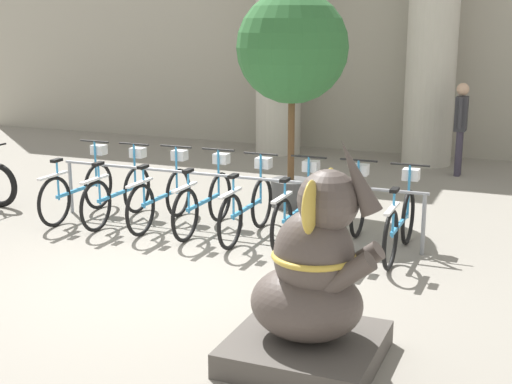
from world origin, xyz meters
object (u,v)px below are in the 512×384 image
Objects in this scene: bicycle_0 at (79,188)px; elephant_statue at (312,289)px; bicycle_5 at (297,211)px; person_pedestrian at (461,121)px; potted_tree at (292,52)px; bicycle_2 at (162,196)px; bicycle_1 at (119,192)px; bicycle_3 at (205,200)px; bicycle_4 at (248,206)px; bicycle_7 at (401,222)px; bicycle_6 at (348,215)px.

bicycle_0 is 0.90× the size of elephant_statue.
bicycle_0 is 1.00× the size of bicycle_5.
elephant_statue reaches higher than person_pedestrian.
bicycle_5 is (3.26, 0.05, 0.00)m from bicycle_0.
bicycle_5 is 0.54× the size of potted_tree.
person_pedestrian is (3.32, 4.87, 0.58)m from bicycle_2.
bicycle_0 is 3.62m from potted_tree.
bicycle_1 is 1.31m from bicycle_3.
elephant_statue is (1.84, -2.98, 0.22)m from bicycle_4.
elephant_statue is at bearing -92.26° from bicycle_7.
potted_tree is at bearing 111.78° from elephant_statue.
person_pedestrian is (0.18, 7.91, 0.36)m from elephant_statue.
bicycle_6 is 0.65m from bicycle_7.
bicycle_6 is 4.96m from person_pedestrian.
bicycle_7 is (4.57, 0.03, 0.00)m from bicycle_0.
potted_tree is at bearing 139.67° from bicycle_7.
bicycle_0 is 0.65m from bicycle_1.
elephant_statue reaches higher than bicycle_3.
bicycle_4 and bicycle_6 have the same top height.
bicycle_4 is 5.36m from person_pedestrian.
bicycle_4 is 3.51m from elephant_statue.
elephant_statue reaches higher than bicycle_6.
bicycle_4 is (1.30, -0.06, 0.00)m from bicycle_2.
bicycle_0 is 1.00× the size of bicycle_1.
bicycle_1 is 1.96m from bicycle_4.
bicycle_3 is 1.00× the size of bicycle_5.
person_pedestrian is at bearing 89.34° from bicycle_7.
bicycle_4 is 2.54m from potted_tree.
bicycle_6 is at bearing 2.06° from bicycle_5.
bicycle_2 is 3.26m from bicycle_7.
bicycle_2 is at bearing 3.16° from bicycle_0.
person_pedestrian reaches higher than bicycle_5.
bicycle_5 is (2.61, 0.03, 0.00)m from bicycle_1.
person_pedestrian is (0.06, 4.91, 0.58)m from bicycle_7.
bicycle_3 is 3.94m from elephant_statue.
potted_tree is (-0.69, 1.67, 1.87)m from bicycle_5.
bicycle_4 is (2.61, 0.01, 0.00)m from bicycle_0.
bicycle_1 is 1.00× the size of bicycle_6.
bicycle_7 is at bearing -40.33° from potted_tree.
bicycle_1 is 2.61m from bicycle_5.
bicycle_1 is at bearing -179.86° from bicycle_7.
bicycle_3 is (1.30, 0.05, 0.00)m from bicycle_1.
elephant_statue is (4.45, -2.97, 0.22)m from bicycle_0.
bicycle_2 is 5.92m from person_pedestrian.
bicycle_1 is at bearing 1.86° from bicycle_0.
bicycle_3 is at bearing 179.04° from bicycle_7.
bicycle_2 is 0.65m from bicycle_3.
bicycle_5 is at bearing -177.94° from bicycle_6.
bicycle_3 and bicycle_7 have the same top height.
bicycle_0 is 6.79m from person_pedestrian.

